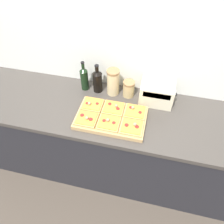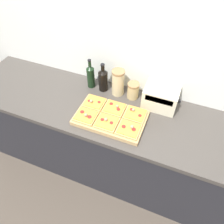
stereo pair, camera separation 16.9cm
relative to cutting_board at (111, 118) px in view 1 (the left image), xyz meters
name	(u,v)px [view 1 (the left image)]	position (x,y,z in m)	size (l,w,h in m)	color
ground_plane	(103,193)	(-0.04, -0.22, -0.95)	(12.00, 12.00, 0.00)	#4C4238
wall_back	(120,52)	(-0.04, 0.46, 0.30)	(6.00, 0.06, 2.50)	silver
kitchen_counter	(110,142)	(-0.04, 0.10, -0.48)	(2.63, 0.67, 0.93)	#232328
cutting_board	(111,118)	(0.00, 0.00, 0.00)	(0.54, 0.33, 0.04)	tan
pizza_slice_back_left	(92,105)	(-0.17, 0.08, 0.03)	(0.16, 0.15, 0.05)	tan
pizza_slice_back_center	(113,108)	(0.00, 0.08, 0.03)	(0.16, 0.15, 0.05)	tan
pizza_slice_back_right	(135,112)	(0.17, 0.08, 0.03)	(0.16, 0.15, 0.05)	tan
pizza_slice_front_left	(86,119)	(-0.17, -0.08, 0.03)	(0.16, 0.15, 0.05)	tan
pizza_slice_front_center	(109,123)	(0.00, -0.08, 0.03)	(0.16, 0.15, 0.05)	tan
pizza_slice_front_right	(132,127)	(0.17, -0.08, 0.03)	(0.16, 0.15, 0.05)	tan
olive_oil_bottle	(84,78)	(-0.31, 0.31, 0.10)	(0.07, 0.07, 0.28)	black
wine_bottle	(98,81)	(-0.19, 0.31, 0.09)	(0.08, 0.08, 0.27)	black
grain_jar_tall	(113,82)	(-0.06, 0.31, 0.10)	(0.11, 0.11, 0.24)	beige
grain_jar_short	(129,89)	(0.08, 0.31, 0.06)	(0.10, 0.10, 0.15)	tan
toaster_oven	(157,92)	(0.32, 0.30, 0.07)	(0.29, 0.21, 0.18)	beige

